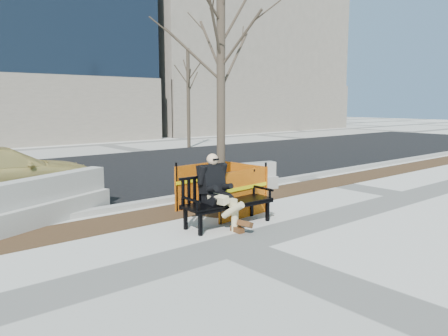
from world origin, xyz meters
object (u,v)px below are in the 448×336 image
at_px(jersey_barrier_left, 42,223).
at_px(sedan, 2,200).
at_px(bench, 228,225).
at_px(seated_man, 216,227).
at_px(tree_fence, 221,212).
at_px(jersey_barrier_right, 232,192).

bearing_deg(jersey_barrier_left, sedan, 68.80).
relative_size(bench, jersey_barrier_left, 0.58).
relative_size(seated_man, sedan, 0.31).
bearing_deg(seated_man, sedan, 118.74).
xyz_separation_m(tree_fence, jersey_barrier_right, (1.66, 1.54, 0.00)).
distance_m(seated_man, jersey_barrier_right, 3.46).
xyz_separation_m(tree_fence, sedan, (-3.46, 4.48, 0.00)).
bearing_deg(sedan, jersey_barrier_right, -118.41).
distance_m(bench, jersey_barrier_left, 3.81).
bearing_deg(tree_fence, seated_man, -134.59).
bearing_deg(tree_fence, jersey_barrier_right, 42.91).
distance_m(bench, seated_man, 0.27).
height_order(tree_fence, jersey_barrier_left, tree_fence).
bearing_deg(tree_fence, sedan, 127.67).
distance_m(seated_man, tree_fence, 1.20).
bearing_deg(jersey_barrier_right, tree_fence, -124.13).
height_order(jersey_barrier_left, jersey_barrier_right, jersey_barrier_left).
distance_m(tree_fence, jersey_barrier_right, 2.27).
height_order(tree_fence, sedan, tree_fence).
bearing_deg(sedan, seated_man, -152.36).
bearing_deg(jersey_barrier_left, seated_man, -67.15).
bearing_deg(jersey_barrier_left, bench, -65.08).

